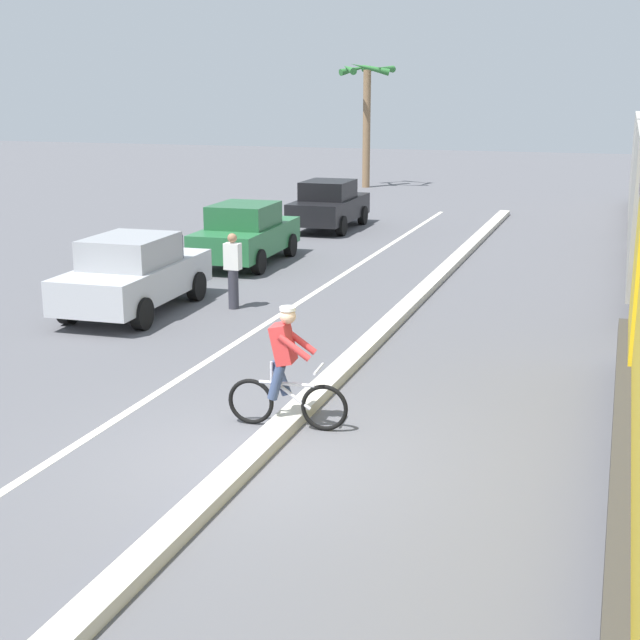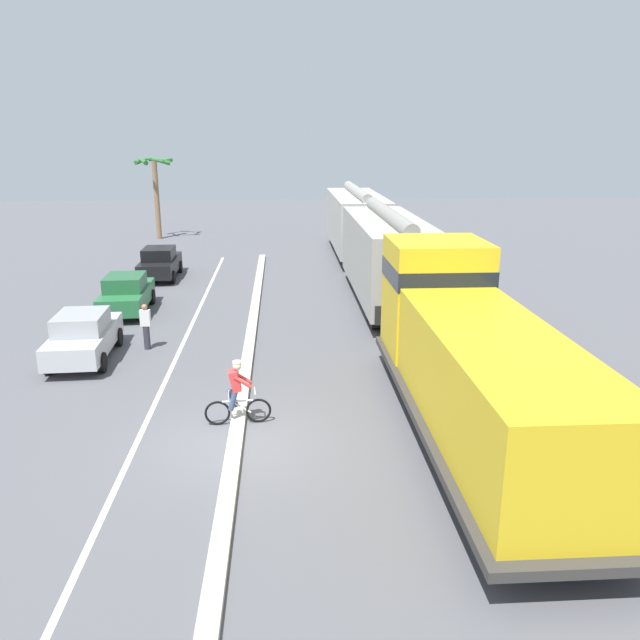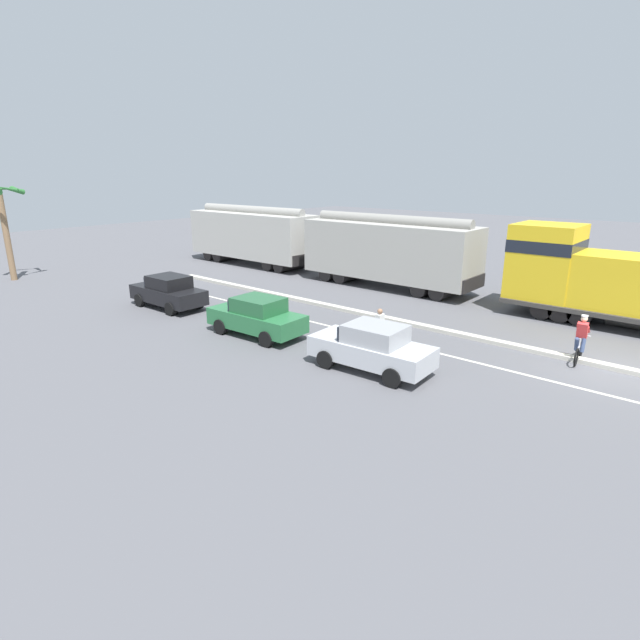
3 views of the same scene
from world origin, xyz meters
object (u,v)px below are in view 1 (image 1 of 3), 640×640
parked_car_green (246,233)px  parked_car_black (329,205)px  palm_tree_near (367,95)px  pedestrian_by_cars (233,270)px  parked_car_silver (134,274)px  cyclist (286,371)px

parked_car_green → parked_car_black: (0.18, 6.58, 0.00)m
parked_car_black → palm_tree_near: (-2.46, 13.15, 3.48)m
parked_car_green → pedestrian_by_cars: size_ratio=2.64×
parked_car_silver → parked_car_green: bearing=89.4°
parked_car_silver → cyclist: bearing=-44.0°
cyclist → pedestrian_by_cars: cyclist is taller
palm_tree_near → parked_car_green: bearing=-83.4°
parked_car_silver → parked_car_green: same height
parked_car_green → parked_car_black: bearing=88.5°
parked_car_silver → palm_tree_near: size_ratio=0.73×
cyclist → palm_tree_near: bearing=103.9°
parked_car_black → pedestrian_by_cars: size_ratio=2.61×
cyclist → palm_tree_near: palm_tree_near is taller
parked_car_green → cyclist: 12.12m
parked_car_green → parked_car_black: same height
parked_car_silver → parked_car_black: same height
parked_car_black → parked_car_silver: bearing=-91.1°
parked_car_silver → cyclist: cyclist is taller
parked_car_green → pedestrian_by_cars: bearing=-69.7°
cyclist → palm_tree_near: size_ratio=0.29×
parked_car_silver → parked_car_black: 12.31m
parked_car_green → pedestrian_by_cars: 5.12m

